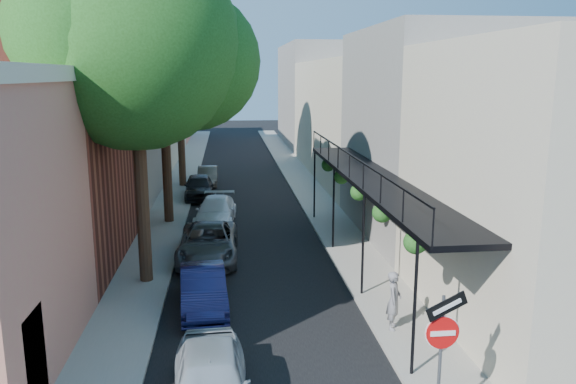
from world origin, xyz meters
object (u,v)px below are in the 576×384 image
object	(u,v)px
pedestrian	(394,300)
oak_near	(149,49)
parked_car_a	(210,382)
sign_post	(442,338)
parked_car_d	(216,212)
parked_car_b	(203,289)
parked_car_e	(199,187)
parked_car_c	(208,243)
oak_mid	(172,75)
parked_car_f	(208,176)
oak_far	(186,55)

from	to	relation	value
pedestrian	oak_near	bearing A→B (deg)	79.26
oak_near	parked_car_a	xyz separation A→B (m)	(1.97, -8.11, -7.18)
sign_post	parked_car_a	distance (m)	4.90
parked_car_a	parked_car_d	xyz separation A→B (m)	(-0.14, 15.38, -0.06)
parked_car_b	pedestrian	size ratio (longest dim) A/B	2.34
oak_near	parked_car_e	bearing A→B (deg)	86.67
parked_car_e	sign_post	bearing A→B (deg)	-77.67
oak_near	parked_car_d	world-z (taller)	oak_near
parked_car_b	parked_car_c	size ratio (longest dim) A/B	0.80
pedestrian	parked_car_c	bearing A→B (deg)	61.86
oak_mid	oak_near	bearing A→B (deg)	-89.63
parked_car_c	parked_car_a	bearing A→B (deg)	-86.69
parked_car_a	parked_car_b	distance (m)	5.49
parked_car_e	pedestrian	size ratio (longest dim) A/B	2.47
parked_car_b	parked_car_f	xyz separation A→B (m)	(-0.48, 19.95, -0.05)
parked_car_b	parked_car_c	bearing A→B (deg)	85.52
oak_mid	parked_car_b	bearing A→B (deg)	-81.10
sign_post	parked_car_b	bearing A→B (deg)	126.43
parked_car_c	pedestrian	size ratio (longest dim) A/B	2.93
sign_post	parked_car_e	bearing A→B (deg)	104.36
parked_car_a	parked_car_d	distance (m)	15.38
parked_car_f	sign_post	bearing A→B (deg)	-78.74
parked_car_a	parked_car_f	bearing A→B (deg)	89.73
pedestrian	parked_car_a	bearing A→B (deg)	147.46
parked_car_a	parked_car_b	size ratio (longest dim) A/B	1.06
sign_post	parked_car_d	distance (m)	17.27
parked_car_e	oak_near	bearing A→B (deg)	-95.36
oak_far	parked_car_b	world-z (taller)	oak_far
oak_near	parked_car_e	distance (m)	15.05
parked_car_c	parked_car_f	size ratio (longest dim) A/B	1.36
parked_car_a	parked_car_b	world-z (taller)	parked_car_a
sign_post	parked_car_c	size ratio (longest dim) A/B	0.62
parked_car_b	parked_car_d	size ratio (longest dim) A/B	0.88
parked_car_f	parked_car_c	bearing A→B (deg)	-88.34
parked_car_b	oak_mid	bearing A→B (deg)	94.64
parked_car_c	oak_far	bearing A→B (deg)	97.53
oak_near	parked_car_e	xyz separation A→B (m)	(0.77, 13.20, -7.18)
sign_post	parked_car_a	xyz separation A→B (m)	(-4.56, 1.18, -1.34)
oak_far	parked_car_d	world-z (taller)	oak_far
oak_far	parked_car_f	xyz separation A→B (m)	(1.12, 0.32, -7.67)
parked_car_d	parked_car_e	xyz separation A→B (m)	(-1.06, 5.93, 0.06)
parked_car_f	pedestrian	bearing A→B (deg)	-75.53
oak_near	parked_car_f	size ratio (longest dim) A/B	3.20
parked_car_c	parked_car_f	world-z (taller)	parked_car_c
parked_car_d	parked_car_e	size ratio (longest dim) A/B	1.08
parked_car_e	oak_mid	bearing A→B (deg)	-100.92
oak_near	parked_car_c	distance (m)	7.66
parked_car_c	parked_car_d	world-z (taller)	parked_car_c
oak_far	parked_car_e	xyz separation A→B (m)	(0.75, -3.81, -7.56)
oak_near	parked_car_a	distance (m)	11.01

